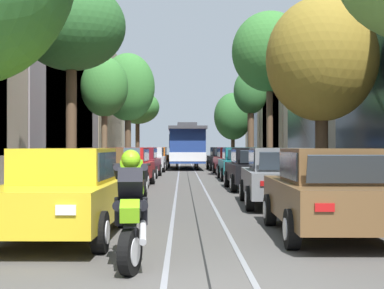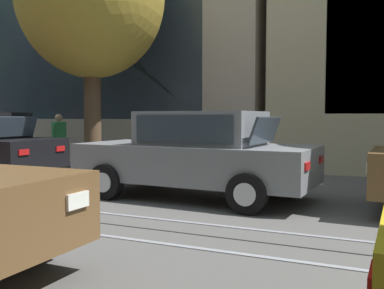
% 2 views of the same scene
% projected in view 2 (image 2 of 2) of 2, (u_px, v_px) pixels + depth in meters
% --- Properties ---
extents(parked_car_grey_second_right, '(2.15, 4.42, 1.58)m').
position_uv_depth(parked_car_grey_second_right, '(197.00, 154.00, 8.00)').
color(parked_car_grey_second_right, slate).
rests_on(parked_car_grey_second_right, ground).
extents(pedestrian_on_left_pavement, '(0.55, 0.32, 1.56)m').
position_uv_depth(pedestrian_on_left_pavement, '(59.00, 137.00, 12.89)').
color(pedestrian_on_left_pavement, '#4C4233').
rests_on(pedestrian_on_left_pavement, ground).
extents(pedestrian_on_right_pavement, '(0.55, 0.42, 1.57)m').
position_uv_depth(pedestrian_on_right_pavement, '(175.00, 139.00, 11.79)').
color(pedestrian_on_right_pavement, slate).
rests_on(pedestrian_on_right_pavement, ground).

